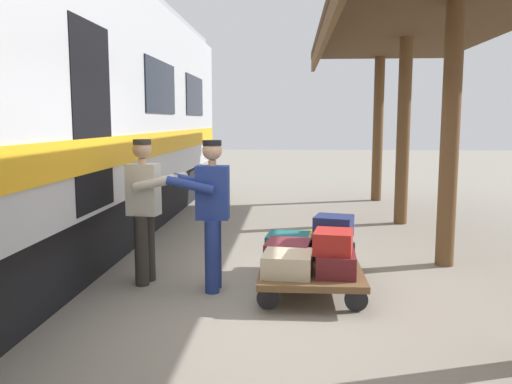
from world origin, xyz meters
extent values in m
plane|color=gray|center=(0.00, 0.00, 0.00)|extent=(60.00, 60.00, 0.00)
cylinder|color=brown|center=(-2.07, -7.34, 1.70)|extent=(0.24, 0.24, 3.40)
cylinder|color=brown|center=(-2.07, -4.41, 1.70)|extent=(0.24, 0.24, 3.40)
cylinder|color=brown|center=(-2.07, -1.47, 1.70)|extent=(0.24, 0.24, 3.40)
cube|color=gold|center=(2.09, 0.00, 1.55)|extent=(0.03, 16.95, 0.36)
cube|color=black|center=(2.09, -6.05, 2.45)|extent=(0.02, 1.90, 0.84)
cube|color=black|center=(2.09, -3.03, 2.45)|extent=(0.02, 1.90, 0.84)
cube|color=black|center=(2.15, 0.00, 1.95)|extent=(0.12, 1.10, 2.00)
cube|color=brown|center=(-0.24, -0.37, 0.27)|extent=(1.12, 1.86, 0.07)
cylinder|color=black|center=(-0.69, 0.37, 0.12)|extent=(0.24, 0.05, 0.24)
cylinder|color=black|center=(0.20, 0.37, 0.12)|extent=(0.24, 0.05, 0.24)
cylinder|color=black|center=(-0.69, -1.11, 0.12)|extent=(0.24, 0.05, 0.24)
cylinder|color=black|center=(0.20, -1.11, 0.12)|extent=(0.24, 0.05, 0.24)
cube|color=gold|center=(-0.49, -0.88, 0.41)|extent=(0.58, 0.67, 0.21)
cube|color=maroon|center=(-0.49, 0.14, 0.42)|extent=(0.44, 0.53, 0.23)
cube|color=maroon|center=(0.01, -0.37, 0.42)|extent=(0.55, 0.58, 0.23)
cube|color=beige|center=(0.01, 0.14, 0.42)|extent=(0.55, 0.60, 0.23)
cube|color=#1E666B|center=(0.01, -0.88, 0.41)|extent=(0.57, 0.58, 0.21)
cube|color=#4C515B|center=(-0.49, -0.37, 0.45)|extent=(0.47, 0.57, 0.28)
cube|color=#AD231E|center=(-0.47, 0.11, 0.66)|extent=(0.45, 0.51, 0.23)
cube|color=navy|center=(-0.51, -0.40, 0.71)|extent=(0.50, 0.47, 0.25)
cube|color=black|center=(-0.53, -0.90, 0.60)|extent=(0.40, 0.51, 0.17)
cylinder|color=navy|center=(0.85, -0.32, 0.41)|extent=(0.16, 0.16, 0.82)
cylinder|color=navy|center=(0.85, -0.12, 0.41)|extent=(0.16, 0.16, 0.82)
cube|color=navy|center=(0.85, -0.22, 1.12)|extent=(0.36, 0.22, 0.60)
cylinder|color=tan|center=(0.85, -0.22, 1.45)|extent=(0.09, 0.09, 0.06)
sphere|color=tan|center=(0.85, -0.22, 1.59)|extent=(0.22, 0.22, 0.22)
cylinder|color=black|center=(0.85, -0.22, 1.67)|extent=(0.21, 0.21, 0.06)
cylinder|color=navy|center=(1.07, -0.38, 1.22)|extent=(0.53, 0.10, 0.21)
cylinder|color=navy|center=(1.07, -0.06, 1.22)|extent=(0.53, 0.10, 0.21)
cylinder|color=#332D28|center=(1.71, -0.33, 0.41)|extent=(0.16, 0.16, 0.82)
cylinder|color=#332D28|center=(1.69, -0.53, 0.41)|extent=(0.16, 0.16, 0.82)
cube|color=silver|center=(1.70, -0.43, 1.12)|extent=(0.39, 0.27, 0.60)
cylinder|color=tan|center=(1.70, -0.43, 1.45)|extent=(0.09, 0.09, 0.06)
sphere|color=tan|center=(1.70, -0.43, 1.59)|extent=(0.22, 0.22, 0.22)
cylinder|color=#332D28|center=(1.70, -0.43, 1.67)|extent=(0.21, 0.21, 0.06)
cylinder|color=silver|center=(1.50, -0.24, 1.22)|extent=(0.54, 0.17, 0.21)
cylinder|color=silver|center=(1.46, -0.56, 1.22)|extent=(0.54, 0.17, 0.21)
camera|label=1|loc=(-0.03, 5.65, 1.91)|focal=37.58mm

